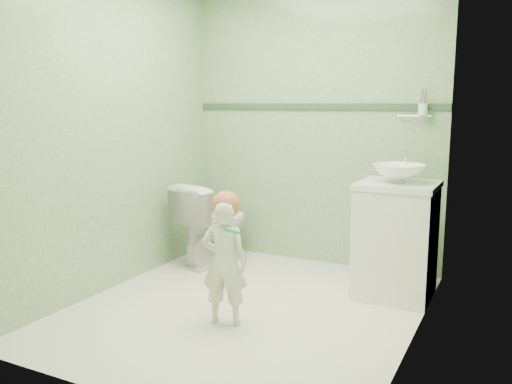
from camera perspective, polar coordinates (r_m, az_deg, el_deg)
The scene contains 12 objects.
ground at distance 3.70m, azimuth -1.07°, elevation -12.37°, with size 2.50×2.50×0.00m, color white.
room_shell at distance 3.43m, azimuth -1.14°, elevation 6.56°, with size 2.50×2.54×2.40m.
trim_stripe at distance 4.56m, azimuth 6.25°, elevation 9.13°, with size 2.20×0.02×0.05m, color #2E4B36.
vanity at distance 3.93m, azimuth 14.76°, elevation -5.20°, with size 0.52×0.50×0.80m, color white.
counter at distance 3.85m, azimuth 15.02°, elevation 0.72°, with size 0.54×0.52×0.04m, color white.
basin at distance 3.84m, azimuth 15.08°, elevation 1.96°, with size 0.37×0.37×0.13m, color white.
faucet at distance 4.01m, azimuth 15.67°, elevation 3.39°, with size 0.03×0.13×0.18m.
cup_holder at distance 4.27m, azimuth 17.38°, elevation 8.47°, with size 0.26×0.07×0.21m.
toilet at distance 4.61m, azimuth -4.59°, elevation -3.34°, with size 0.40×0.70×0.71m, color white.
toddler at distance 3.33m, azimuth -3.41°, elevation -7.60°, with size 0.29×0.19×0.79m, color beige.
hair_cap at distance 3.27m, azimuth -3.25°, elevation -1.41°, with size 0.18×0.18×0.18m, color #AF613B.
teal_toothbrush at distance 3.14m, azimuth -2.71°, elevation -4.13°, with size 0.11×0.14×0.08m.
Camera 1 is at (1.61, -3.03, 1.38)m, focal length 37.26 mm.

